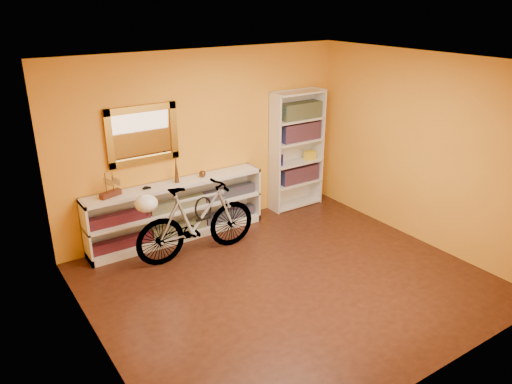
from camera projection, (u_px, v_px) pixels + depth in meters
floor at (288, 282)px, 6.04m from camera, size 4.50×4.00×0.01m
ceiling at (294, 63)px, 5.08m from camera, size 4.50×4.00×0.01m
back_wall at (206, 142)px, 7.11m from camera, size 4.50×0.01×2.60m
left_wall at (89, 231)px, 4.39m from camera, size 0.01×4.00×2.60m
right_wall at (422, 150)px, 6.72m from camera, size 0.01×4.00×2.60m
gilt_mirror at (142, 135)px, 6.49m from camera, size 0.98×0.06×0.78m
wall_socket at (258, 197)px, 7.94m from camera, size 0.09×0.02×0.09m
console_unit at (178, 211)px, 6.98m from camera, size 2.60×0.35×0.85m
cd_row_lower at (179, 228)px, 7.06m from camera, size 2.50×0.13×0.14m
cd_row_upper at (178, 204)px, 6.92m from camera, size 2.50×0.13×0.14m
model_ship at (109, 184)px, 6.29m from camera, size 0.30×0.19×0.34m
toy_car at (147, 189)px, 6.60m from camera, size 0.00×0.00×0.00m
bronze_ornament at (176, 169)px, 6.76m from camera, size 0.07×0.07×0.39m
decorative_orb at (202, 174)px, 7.02m from camera, size 0.10×0.10×0.10m
bookcase at (297, 150)px, 7.90m from camera, size 0.90×0.30×1.90m
book_row_a at (298, 174)px, 8.08m from camera, size 0.70×0.22×0.26m
book_row_b at (300, 131)px, 7.82m from camera, size 0.70×0.22×0.28m
book_row_c at (300, 110)px, 7.69m from camera, size 0.70×0.22×0.25m
travel_mug at (281, 160)px, 7.75m from camera, size 0.08×0.08×0.18m
red_tin at (286, 115)px, 7.61m from camera, size 0.16×0.16×0.16m
yellow_bag at (310, 155)px, 8.05m from camera, size 0.18×0.12×0.14m
bicycle at (197, 220)px, 6.50m from camera, size 0.51×1.74×1.01m
helmet at (146, 203)px, 6.03m from camera, size 0.29×0.27×0.22m
u_lock at (203, 208)px, 6.49m from camera, size 0.25×0.03×0.25m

